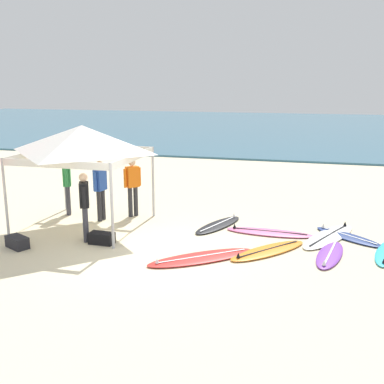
{
  "coord_description": "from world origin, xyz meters",
  "views": [
    {
      "loc": [
        3.54,
        -9.74,
        3.85
      ],
      "look_at": [
        0.42,
        1.99,
        1.0
      ],
      "focal_mm": 43.97,
      "sensor_mm": 36.0,
      "label": 1
    }
  ],
  "objects_px": {
    "surfboard_black": "(218,225)",
    "person_black": "(84,202)",
    "surfboard_orange": "(268,250)",
    "surfboard_purple": "(330,255)",
    "surfboard_white": "(329,236)",
    "gear_bag_by_pole": "(17,242)",
    "canopy_tent": "(82,139)",
    "surfboard_pink": "(269,232)",
    "gear_bag_near_tent": "(102,238)",
    "surfboard_navy": "(348,236)",
    "person_green": "(67,182)",
    "person_orange": "(133,183)",
    "person_blue": "(100,186)",
    "surfboard_red": "(201,257)"
  },
  "relations": [
    {
      "from": "surfboard_black",
      "to": "person_black",
      "type": "bearing_deg",
      "value": -144.97
    },
    {
      "from": "surfboard_orange",
      "to": "person_black",
      "type": "height_order",
      "value": "person_black"
    },
    {
      "from": "surfboard_purple",
      "to": "surfboard_black",
      "type": "bearing_deg",
      "value": 151.34
    },
    {
      "from": "person_black",
      "to": "surfboard_white",
      "type": "bearing_deg",
      "value": 17.24
    },
    {
      "from": "gear_bag_by_pole",
      "to": "surfboard_orange",
      "type": "bearing_deg",
      "value": 12.13
    },
    {
      "from": "surfboard_white",
      "to": "gear_bag_by_pole",
      "type": "xyz_separation_m",
      "value": [
        -7.17,
        -2.68,
        0.1
      ]
    },
    {
      "from": "canopy_tent",
      "to": "person_black",
      "type": "xyz_separation_m",
      "value": [
        0.55,
        -1.1,
        -1.4
      ]
    },
    {
      "from": "canopy_tent",
      "to": "surfboard_purple",
      "type": "height_order",
      "value": "canopy_tent"
    },
    {
      "from": "surfboard_pink",
      "to": "gear_bag_near_tent",
      "type": "distance_m",
      "value": 4.28
    },
    {
      "from": "surfboard_navy",
      "to": "person_green",
      "type": "xyz_separation_m",
      "value": [
        -7.92,
        0.14,
        0.95
      ]
    },
    {
      "from": "canopy_tent",
      "to": "person_orange",
      "type": "height_order",
      "value": "canopy_tent"
    },
    {
      "from": "surfboard_pink",
      "to": "surfboard_orange",
      "type": "xyz_separation_m",
      "value": [
        0.11,
        -1.38,
        0.0
      ]
    },
    {
      "from": "surfboard_pink",
      "to": "person_blue",
      "type": "distance_m",
      "value": 4.84
    },
    {
      "from": "surfboard_red",
      "to": "person_orange",
      "type": "bearing_deg",
      "value": 134.18
    },
    {
      "from": "surfboard_white",
      "to": "gear_bag_by_pole",
      "type": "distance_m",
      "value": 7.66
    },
    {
      "from": "surfboard_red",
      "to": "person_green",
      "type": "distance_m",
      "value": 5.4
    },
    {
      "from": "surfboard_navy",
      "to": "gear_bag_by_pole",
      "type": "relative_size",
      "value": 3.04
    },
    {
      "from": "person_green",
      "to": "person_blue",
      "type": "distance_m",
      "value": 1.25
    },
    {
      "from": "surfboard_black",
      "to": "gear_bag_near_tent",
      "type": "relative_size",
      "value": 3.45
    },
    {
      "from": "person_black",
      "to": "gear_bag_by_pole",
      "type": "distance_m",
      "value": 1.82
    },
    {
      "from": "surfboard_purple",
      "to": "surfboard_red",
      "type": "xyz_separation_m",
      "value": [
        -2.77,
        -0.92,
        -0.0
      ]
    },
    {
      "from": "surfboard_black",
      "to": "gear_bag_by_pole",
      "type": "relative_size",
      "value": 3.45
    },
    {
      "from": "surfboard_white",
      "to": "person_black",
      "type": "height_order",
      "value": "person_black"
    },
    {
      "from": "person_blue",
      "to": "gear_bag_by_pole",
      "type": "distance_m",
      "value": 2.91
    },
    {
      "from": "person_orange",
      "to": "surfboard_pink",
      "type": "bearing_deg",
      "value": -8.86
    },
    {
      "from": "surfboard_navy",
      "to": "surfboard_red",
      "type": "height_order",
      "value": "same"
    },
    {
      "from": "surfboard_black",
      "to": "surfboard_orange",
      "type": "relative_size",
      "value": 0.98
    },
    {
      "from": "surfboard_pink",
      "to": "surfboard_orange",
      "type": "distance_m",
      "value": 1.38
    },
    {
      "from": "person_black",
      "to": "person_orange",
      "type": "bearing_deg",
      "value": 82.84
    },
    {
      "from": "surfboard_navy",
      "to": "surfboard_white",
      "type": "relative_size",
      "value": 0.71
    },
    {
      "from": "surfboard_purple",
      "to": "gear_bag_by_pole",
      "type": "relative_size",
      "value": 3.31
    },
    {
      "from": "surfboard_purple",
      "to": "person_green",
      "type": "bearing_deg",
      "value": 167.93
    },
    {
      "from": "surfboard_black",
      "to": "surfboard_purple",
      "type": "distance_m",
      "value": 3.31
    },
    {
      "from": "person_orange",
      "to": "gear_bag_near_tent",
      "type": "height_order",
      "value": "person_orange"
    },
    {
      "from": "canopy_tent",
      "to": "surfboard_purple",
      "type": "relative_size",
      "value": 1.5
    },
    {
      "from": "gear_bag_by_pole",
      "to": "surfboard_navy",
      "type": "bearing_deg",
      "value": 20.03
    },
    {
      "from": "surfboard_white",
      "to": "gear_bag_by_pole",
      "type": "relative_size",
      "value": 4.28
    },
    {
      "from": "surfboard_white",
      "to": "gear_bag_by_pole",
      "type": "height_order",
      "value": "gear_bag_by_pole"
    },
    {
      "from": "person_orange",
      "to": "gear_bag_by_pole",
      "type": "height_order",
      "value": "person_orange"
    },
    {
      "from": "canopy_tent",
      "to": "person_green",
      "type": "distance_m",
      "value": 2.01
    },
    {
      "from": "canopy_tent",
      "to": "surfboard_navy",
      "type": "height_order",
      "value": "canopy_tent"
    },
    {
      "from": "person_orange",
      "to": "gear_bag_near_tent",
      "type": "bearing_deg",
      "value": -86.18
    },
    {
      "from": "surfboard_white",
      "to": "person_blue",
      "type": "height_order",
      "value": "person_blue"
    },
    {
      "from": "surfboard_navy",
      "to": "surfboard_black",
      "type": "relative_size",
      "value": 0.88
    },
    {
      "from": "surfboard_black",
      "to": "surfboard_purple",
      "type": "relative_size",
      "value": 1.04
    },
    {
      "from": "surfboard_navy",
      "to": "gear_bag_by_pole",
      "type": "bearing_deg",
      "value": -159.97
    },
    {
      "from": "person_black",
      "to": "person_orange",
      "type": "distance_m",
      "value": 2.39
    },
    {
      "from": "surfboard_navy",
      "to": "gear_bag_by_pole",
      "type": "distance_m",
      "value": 8.13
    },
    {
      "from": "gear_bag_by_pole",
      "to": "surfboard_white",
      "type": "bearing_deg",
      "value": 20.52
    },
    {
      "from": "surfboard_white",
      "to": "person_black",
      "type": "relative_size",
      "value": 1.5
    }
  ]
}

